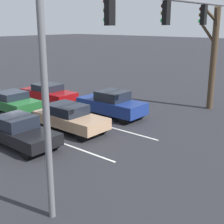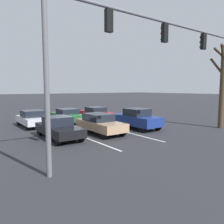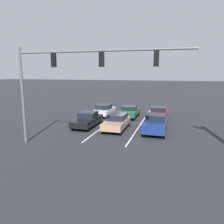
{
  "view_description": "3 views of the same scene",
  "coord_description": "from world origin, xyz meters",
  "px_view_note": "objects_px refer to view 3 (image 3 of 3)",
  "views": [
    {
      "loc": [
        11.26,
        17.78,
        5.78
      ],
      "look_at": [
        -0.72,
        7.62,
        1.32
      ],
      "focal_mm": 50.0,
      "sensor_mm": 36.0,
      "label": 1
    },
    {
      "loc": [
        8.73,
        18.76,
        3.33
      ],
      "look_at": [
        -0.06,
        6.51,
        1.71
      ],
      "focal_mm": 35.0,
      "sensor_mm": 36.0,
      "label": 2
    },
    {
      "loc": [
        -4.96,
        24.76,
        5.38
      ],
      "look_at": [
        0.83,
        4.53,
        1.52
      ],
      "focal_mm": 35.0,
      "sensor_mm": 36.0,
      "label": 3
    }
  ],
  "objects_px": {
    "car_maroon_leftlane_second": "(159,112)",
    "car_silver_rightlane_second": "(104,110)",
    "car_navy_leftlane_front": "(156,123)",
    "car_black_rightlane_front": "(88,119)",
    "traffic_signal_gantry": "(70,72)",
    "car_tan_midlane_front": "(117,122)",
    "car_darkgreen_midlane_second": "(129,111)"
  },
  "relations": [
    {
      "from": "car_maroon_leftlane_second",
      "to": "car_silver_rightlane_second",
      "type": "bearing_deg",
      "value": 2.25
    },
    {
      "from": "car_navy_leftlane_front",
      "to": "car_silver_rightlane_second",
      "type": "xyz_separation_m",
      "value": [
        6.82,
        -5.92,
        -0.1
      ]
    },
    {
      "from": "car_black_rightlane_front",
      "to": "car_silver_rightlane_second",
      "type": "height_order",
      "value": "car_black_rightlane_front"
    },
    {
      "from": "car_black_rightlane_front",
      "to": "traffic_signal_gantry",
      "type": "bearing_deg",
      "value": 101.54
    },
    {
      "from": "car_black_rightlane_front",
      "to": "car_silver_rightlane_second",
      "type": "xyz_separation_m",
      "value": [
        0.11,
        -5.65,
        0.0
      ]
    },
    {
      "from": "car_black_rightlane_front",
      "to": "car_maroon_leftlane_second",
      "type": "relative_size",
      "value": 0.97
    },
    {
      "from": "car_tan_midlane_front",
      "to": "car_black_rightlane_front",
      "type": "distance_m",
      "value": 3.11
    },
    {
      "from": "car_tan_midlane_front",
      "to": "car_black_rightlane_front",
      "type": "xyz_separation_m",
      "value": [
        3.09,
        -0.28,
        -0.04
      ]
    },
    {
      "from": "car_black_rightlane_front",
      "to": "car_darkgreen_midlane_second",
      "type": "bearing_deg",
      "value": -119.2
    },
    {
      "from": "car_navy_leftlane_front",
      "to": "car_darkgreen_midlane_second",
      "type": "bearing_deg",
      "value": -58.62
    },
    {
      "from": "car_tan_midlane_front",
      "to": "traffic_signal_gantry",
      "type": "height_order",
      "value": "traffic_signal_gantry"
    },
    {
      "from": "car_tan_midlane_front",
      "to": "car_silver_rightlane_second",
      "type": "distance_m",
      "value": 6.74
    },
    {
      "from": "car_black_rightlane_front",
      "to": "car_silver_rightlane_second",
      "type": "bearing_deg",
      "value": -88.85
    },
    {
      "from": "car_black_rightlane_front",
      "to": "car_darkgreen_midlane_second",
      "type": "xyz_separation_m",
      "value": [
        -3.13,
        -5.6,
        0.01
      ]
    },
    {
      "from": "car_tan_midlane_front",
      "to": "car_darkgreen_midlane_second",
      "type": "distance_m",
      "value": 5.88
    },
    {
      "from": "car_black_rightlane_front",
      "to": "car_navy_leftlane_front",
      "type": "height_order",
      "value": "car_navy_leftlane_front"
    },
    {
      "from": "car_tan_midlane_front",
      "to": "traffic_signal_gantry",
      "type": "xyz_separation_m",
      "value": [
        1.89,
        5.61,
        4.65
      ]
    },
    {
      "from": "car_silver_rightlane_second",
      "to": "car_tan_midlane_front",
      "type": "bearing_deg",
      "value": 118.4
    },
    {
      "from": "car_navy_leftlane_front",
      "to": "car_silver_rightlane_second",
      "type": "relative_size",
      "value": 1.08
    },
    {
      "from": "car_navy_leftlane_front",
      "to": "car_maroon_leftlane_second",
      "type": "xyz_separation_m",
      "value": [
        0.15,
        -6.18,
        -0.12
      ]
    },
    {
      "from": "car_tan_midlane_front",
      "to": "car_darkgreen_midlane_second",
      "type": "bearing_deg",
      "value": -90.35
    },
    {
      "from": "car_tan_midlane_front",
      "to": "car_maroon_leftlane_second",
      "type": "distance_m",
      "value": 7.1
    },
    {
      "from": "car_tan_midlane_front",
      "to": "car_maroon_leftlane_second",
      "type": "bearing_deg",
      "value": -119.25
    },
    {
      "from": "traffic_signal_gantry",
      "to": "car_silver_rightlane_second",
      "type": "bearing_deg",
      "value": -83.5
    },
    {
      "from": "car_black_rightlane_front",
      "to": "car_maroon_leftlane_second",
      "type": "xyz_separation_m",
      "value": [
        -6.56,
        -5.91,
        -0.01
      ]
    },
    {
      "from": "car_darkgreen_midlane_second",
      "to": "traffic_signal_gantry",
      "type": "height_order",
      "value": "traffic_signal_gantry"
    },
    {
      "from": "car_silver_rightlane_second",
      "to": "car_navy_leftlane_front",
      "type": "bearing_deg",
      "value": 139.04
    },
    {
      "from": "car_silver_rightlane_second",
      "to": "car_black_rightlane_front",
      "type": "bearing_deg",
      "value": 91.15
    },
    {
      "from": "car_maroon_leftlane_second",
      "to": "traffic_signal_gantry",
      "type": "distance_m",
      "value": 13.79
    },
    {
      "from": "car_navy_leftlane_front",
      "to": "car_maroon_leftlane_second",
      "type": "height_order",
      "value": "car_navy_leftlane_front"
    },
    {
      "from": "car_black_rightlane_front",
      "to": "car_darkgreen_midlane_second",
      "type": "relative_size",
      "value": 1.01
    },
    {
      "from": "car_darkgreen_midlane_second",
      "to": "traffic_signal_gantry",
      "type": "relative_size",
      "value": 0.36
    }
  ]
}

